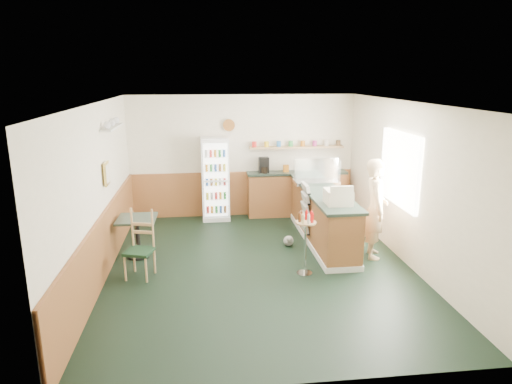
{
  "coord_description": "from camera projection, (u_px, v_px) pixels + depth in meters",
  "views": [
    {
      "loc": [
        -0.88,
        -7.01,
        3.12
      ],
      "look_at": [
        0.02,
        0.6,
        1.14
      ],
      "focal_mm": 32.0,
      "sensor_mm": 36.0,
      "label": 1
    }
  ],
  "objects": [
    {
      "name": "dog_doorstop",
      "position": [
        289.0,
        241.0,
        8.52
      ],
      "size": [
        0.19,
        0.25,
        0.23
      ],
      "rotation": [
        0.0,
        0.0,
        0.25
      ],
      "color": "#969691",
      "rests_on": "ground"
    },
    {
      "name": "cash_register",
      "position": [
        338.0,
        197.0,
        7.63
      ],
      "size": [
        0.43,
        0.45,
        0.24
      ],
      "primitive_type": "cube",
      "rotation": [
        0.0,
        0.0,
        -0.02
      ],
      "color": "beige",
      "rests_on": "service_counter"
    },
    {
      "name": "drinks_fridge",
      "position": [
        215.0,
        179.0,
        9.96
      ],
      "size": [
        0.6,
        0.52,
        1.81
      ],
      "color": "white",
      "rests_on": "ground"
    },
    {
      "name": "room_envelope",
      "position": [
        241.0,
        169.0,
        7.92
      ],
      "size": [
        5.04,
        6.02,
        2.72
      ],
      "color": "#EEE3CB",
      "rests_on": "ground"
    },
    {
      "name": "ground",
      "position": [
        259.0,
        267.0,
        7.62
      ],
      "size": [
        6.0,
        6.0,
        0.0
      ],
      "primitive_type": "plane",
      "color": "black",
      "rests_on": "ground"
    },
    {
      "name": "shopkeeper",
      "position": [
        375.0,
        209.0,
        7.86
      ],
      "size": [
        0.54,
        0.66,
        1.75
      ],
      "primitive_type": "imported",
      "rotation": [
        0.0,
        0.0,
        1.35
      ],
      "color": "tan",
      "rests_on": "ground"
    },
    {
      "name": "condiment_stand",
      "position": [
        306.0,
        234.0,
        7.2
      ],
      "size": [
        0.33,
        0.33,
        1.03
      ],
      "rotation": [
        0.0,
        0.0,
        0.38
      ],
      "color": "silver",
      "rests_on": "ground"
    },
    {
      "name": "cafe_table",
      "position": [
        137.0,
        230.0,
        7.91
      ],
      "size": [
        0.67,
        0.67,
        0.72
      ],
      "rotation": [
        0.0,
        0.0,
        -0.02
      ],
      "color": "black",
      "rests_on": "ground"
    },
    {
      "name": "display_case",
      "position": [
        316.0,
        171.0,
        9.04
      ],
      "size": [
        0.87,
        0.46,
        0.5
      ],
      "color": "silver",
      "rests_on": "service_counter"
    },
    {
      "name": "back_counter",
      "position": [
        296.0,
        192.0,
        10.31
      ],
      "size": [
        2.24,
        0.42,
        1.69
      ],
      "color": "#9D5D32",
      "rests_on": "ground"
    },
    {
      "name": "cafe_chair",
      "position": [
        139.0,
        242.0,
        7.19
      ],
      "size": [
        0.5,
        0.5,
        1.08
      ],
      "rotation": [
        0.0,
        0.0,
        -0.28
      ],
      "color": "black",
      "rests_on": "ground"
    },
    {
      "name": "service_counter",
      "position": [
        322.0,
        218.0,
        8.69
      ],
      "size": [
        0.68,
        3.01,
        1.01
      ],
      "color": "#9D5D32",
      "rests_on": "ground"
    },
    {
      "name": "newspaper_rack",
      "position": [
        305.0,
        208.0,
        8.52
      ],
      "size": [
        0.09,
        0.47,
        0.94
      ],
      "color": "black",
      "rests_on": "ground"
    }
  ]
}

